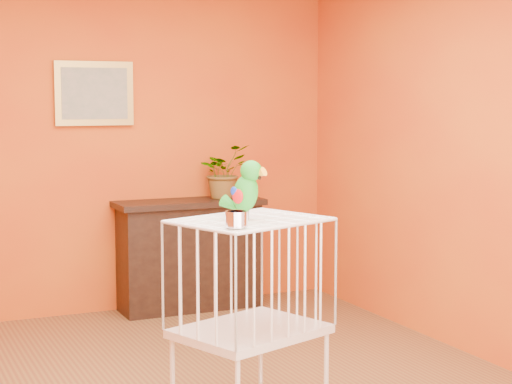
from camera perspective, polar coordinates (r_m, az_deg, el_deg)
name	(u,v)px	position (r m, az deg, el deg)	size (l,w,h in m)	color
room_shell	(193,122)	(4.71, -4.22, 4.70)	(4.50, 4.50, 4.50)	#C85A12
console_cabinet	(190,255)	(6.99, -4.45, -4.18)	(1.20, 0.43, 0.89)	black
potted_plant	(226,178)	(6.96, -2.04, 0.93)	(0.40, 0.44, 0.34)	#26722D
framed_picture	(94,93)	(6.84, -10.73, 6.47)	(0.62, 0.04, 0.50)	gold
birdcage	(250,320)	(4.46, -0.39, -8.56)	(0.85, 0.75, 1.10)	silver
feed_cup	(237,219)	(4.05, -1.30, -1.82)	(0.11, 0.11, 0.08)	silver
parrot	(246,189)	(4.35, -0.69, 0.19)	(0.21, 0.25, 0.31)	#59544C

